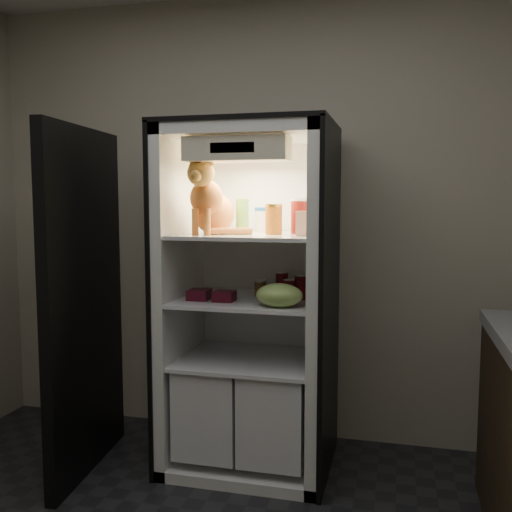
% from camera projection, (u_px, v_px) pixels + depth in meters
% --- Properties ---
extents(room_shell, '(3.60, 3.60, 3.60)m').
position_uv_depth(room_shell, '(137.00, 151.00, 1.74)').
color(room_shell, white).
rests_on(room_shell, floor).
extents(refrigerator, '(0.90, 0.72, 1.88)m').
position_uv_depth(refrigerator, '(251.00, 323.00, 3.16)').
color(refrigerator, white).
rests_on(refrigerator, floor).
extents(fridge_door, '(0.15, 0.87, 1.85)m').
position_uv_depth(fridge_door, '(84.00, 304.00, 3.05)').
color(fridge_door, black).
rests_on(fridge_door, floor).
extents(tabby_cat, '(0.35, 0.40, 0.42)m').
position_uv_depth(tabby_cat, '(210.00, 204.00, 3.01)').
color(tabby_cat, '#B74717').
rests_on(tabby_cat, refrigerator).
extents(parmesan_shaker, '(0.07, 0.07, 0.19)m').
position_uv_depth(parmesan_shaker, '(242.00, 216.00, 3.15)').
color(parmesan_shaker, '#24862F').
rests_on(parmesan_shaker, refrigerator).
extents(mayo_tub, '(0.10, 0.10, 0.14)m').
position_uv_depth(mayo_tub, '(264.00, 220.00, 3.17)').
color(mayo_tub, white).
rests_on(mayo_tub, refrigerator).
extents(salsa_jar, '(0.09, 0.09, 0.16)m').
position_uv_depth(salsa_jar, '(274.00, 219.00, 2.99)').
color(salsa_jar, maroon).
rests_on(salsa_jar, refrigerator).
extents(pepper_jar, '(0.11, 0.11, 0.19)m').
position_uv_depth(pepper_jar, '(301.00, 216.00, 3.05)').
color(pepper_jar, maroon).
rests_on(pepper_jar, refrigerator).
extents(cream_carton, '(0.07, 0.07, 0.12)m').
position_uv_depth(cream_carton, '(304.00, 224.00, 2.85)').
color(cream_carton, silver).
rests_on(cream_carton, refrigerator).
extents(soda_can_a, '(0.07, 0.07, 0.13)m').
position_uv_depth(soda_can_a, '(282.00, 284.00, 3.18)').
color(soda_can_a, black).
rests_on(soda_can_a, refrigerator).
extents(soda_can_b, '(0.07, 0.07, 0.13)m').
position_uv_depth(soda_can_b, '(301.00, 287.00, 3.04)').
color(soda_can_b, black).
rests_on(soda_can_b, refrigerator).
extents(soda_can_c, '(0.06, 0.06, 0.11)m').
position_uv_depth(soda_can_c, '(289.00, 290.00, 3.01)').
color(soda_can_c, black).
rests_on(soda_can_c, refrigerator).
extents(condiment_jar, '(0.07, 0.07, 0.09)m').
position_uv_depth(condiment_jar, '(260.00, 288.00, 3.14)').
color(condiment_jar, '#543818').
rests_on(condiment_jar, refrigerator).
extents(grape_bag, '(0.24, 0.17, 0.12)m').
position_uv_depth(grape_bag, '(279.00, 295.00, 2.83)').
color(grape_bag, '#85AF51').
rests_on(grape_bag, refrigerator).
extents(berry_box_left, '(0.11, 0.11, 0.06)m').
position_uv_depth(berry_box_left, '(199.00, 295.00, 3.03)').
color(berry_box_left, '#510D1F').
rests_on(berry_box_left, refrigerator).
extents(berry_box_right, '(0.11, 0.11, 0.05)m').
position_uv_depth(berry_box_right, '(224.00, 296.00, 2.99)').
color(berry_box_right, '#510D1F').
rests_on(berry_box_right, refrigerator).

